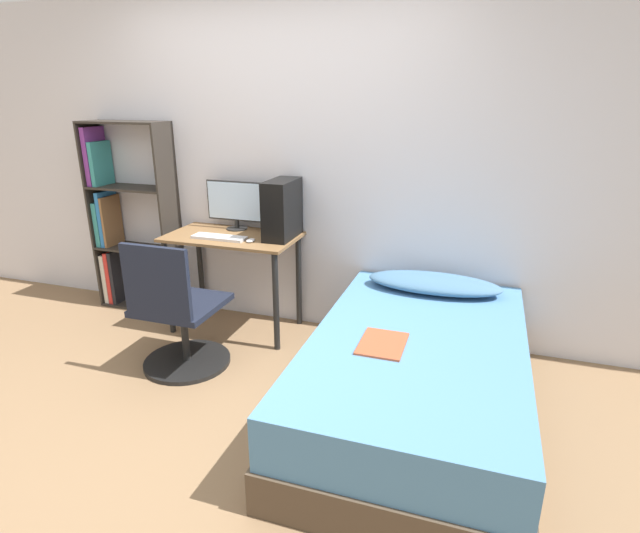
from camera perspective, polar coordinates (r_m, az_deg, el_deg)
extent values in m
plane|color=#846647|center=(3.06, -15.04, -17.31)|extent=(14.00, 14.00, 0.00)
cube|color=silver|center=(3.88, -4.02, 11.16)|extent=(8.00, 0.05, 2.50)
cube|color=brown|center=(3.85, -10.01, 3.37)|extent=(1.00, 0.56, 0.02)
cylinder|color=black|center=(4.01, -16.91, -2.33)|extent=(0.04, 0.04, 0.75)
cylinder|color=black|center=(3.59, -5.06, -4.08)|extent=(0.04, 0.04, 0.75)
cylinder|color=black|center=(4.37, -13.50, -0.26)|extent=(0.04, 0.04, 0.75)
cylinder|color=black|center=(3.99, -2.45, -1.62)|extent=(0.04, 0.04, 0.75)
cube|color=#2D2823|center=(4.73, -23.84, 5.35)|extent=(0.02, 0.27, 1.58)
cube|color=#2D2823|center=(4.29, -16.67, 4.91)|extent=(0.02, 0.27, 1.58)
cube|color=#2D2823|center=(4.73, -19.34, -4.07)|extent=(0.70, 0.27, 0.02)
cube|color=#2D2823|center=(4.56, -20.05, 1.98)|extent=(0.70, 0.27, 0.02)
cube|color=#2D2823|center=(4.45, -20.81, 8.41)|extent=(0.70, 0.27, 0.02)
cube|color=#2D2823|center=(4.39, -21.63, 15.09)|extent=(0.70, 0.27, 0.02)
cube|color=beige|center=(4.85, -22.62, -1.02)|extent=(0.04, 0.23, 0.44)
cube|color=red|center=(4.81, -22.23, -0.94)|extent=(0.04, 0.23, 0.46)
cube|color=black|center=(4.79, -21.86, -0.95)|extent=(0.03, 0.23, 0.47)
cube|color=teal|center=(4.71, -23.36, 4.59)|extent=(0.04, 0.23, 0.38)
cube|color=#2870B7|center=(4.67, -23.01, 5.11)|extent=(0.04, 0.23, 0.47)
cube|color=brown|center=(4.66, -22.68, 4.84)|extent=(0.02, 0.23, 0.43)
cube|color=#7A338E|center=(4.62, -24.30, 11.42)|extent=(0.04, 0.23, 0.47)
cube|color=teal|center=(4.59, -23.73, 10.74)|extent=(0.04, 0.23, 0.36)
cylinder|color=black|center=(3.67, -14.90, -10.41)|extent=(0.59, 0.59, 0.03)
cylinder|color=black|center=(3.57, -15.19, -7.43)|extent=(0.05, 0.05, 0.40)
cube|color=black|center=(3.48, -15.50, -4.22)|extent=(0.52, 0.52, 0.04)
cube|color=black|center=(3.21, -18.23, -1.70)|extent=(0.46, 0.04, 0.46)
cube|color=#4C3D2D|center=(3.05, 10.72, -14.46)|extent=(1.19, 1.98, 0.23)
cube|color=teal|center=(2.92, 11.02, -10.33)|extent=(1.15, 1.94, 0.28)
ellipsoid|color=teal|center=(3.50, 12.89, -1.87)|extent=(0.90, 0.36, 0.11)
cube|color=#B24C2D|center=(2.74, 7.15, -8.74)|extent=(0.24, 0.32, 0.01)
cylinder|color=black|center=(4.02, -9.45, 4.31)|extent=(0.16, 0.16, 0.01)
cylinder|color=black|center=(4.01, -9.48, 4.88)|extent=(0.04, 0.04, 0.07)
cube|color=black|center=(3.97, -9.59, 7.40)|extent=(0.49, 0.01, 0.31)
cube|color=#B2D1EF|center=(3.97, -9.65, 7.37)|extent=(0.47, 0.01, 0.29)
cube|color=silver|center=(3.77, -11.44, 3.28)|extent=(0.41, 0.13, 0.02)
cube|color=black|center=(3.69, -4.35, 6.55)|extent=(0.18, 0.38, 0.43)
ellipsoid|color=silver|center=(3.65, -7.94, 2.97)|extent=(0.06, 0.09, 0.02)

